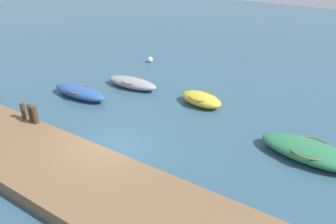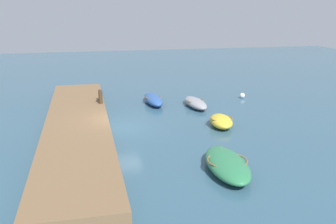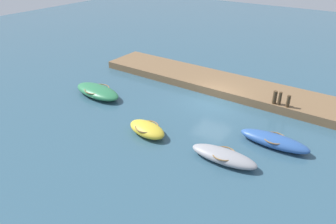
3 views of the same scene
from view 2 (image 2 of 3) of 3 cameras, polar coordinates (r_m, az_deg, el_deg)
name	(u,v)px [view 2 (image 2 of 3)]	position (r m, az deg, el deg)	size (l,w,h in m)	color
ground_plane	(120,127)	(23.59, -7.29, -2.32)	(84.00, 84.00, 0.00)	#33566B
dock_platform	(77,126)	(23.43, -13.67, -2.02)	(22.31, 3.79, 0.59)	brown
rowboat_blue	(153,99)	(29.00, -2.23, 1.95)	(3.89, 1.30, 0.69)	#2D569E
motorboat_green	(227,164)	(17.39, 8.99, -7.86)	(4.37, 2.14, 0.72)	#2D7A4C
dinghy_yellow	(221,121)	(23.67, 8.11, -1.38)	(2.76, 1.72, 0.70)	gold
rowboat_grey	(195,103)	(28.06, 4.20, 1.40)	(3.63, 1.42, 0.64)	#939399
mooring_post_west	(100,95)	(27.93, -10.32, 2.53)	(0.23, 0.23, 0.81)	#47331E
mooring_post_mid_west	(100,96)	(27.38, -10.27, 2.37)	(0.21, 0.21, 0.91)	#47331E
mooring_post_mid_east	(101,97)	(27.05, -10.23, 2.19)	(0.27, 0.27, 0.89)	#47331E
marker_buoy	(242,96)	(31.39, 11.26, 2.48)	(0.43, 0.43, 0.43)	silver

